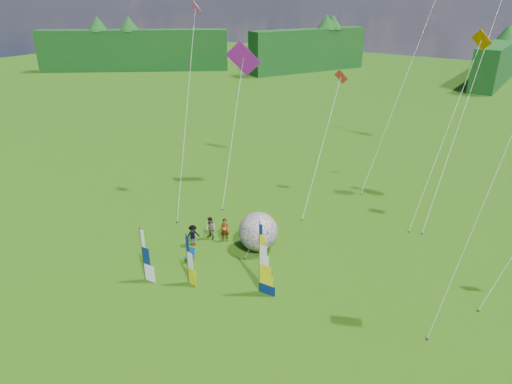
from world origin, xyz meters
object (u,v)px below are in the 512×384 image
Objects in this scene: feather_banner_main at (259,259)px; side_banner_far at (143,255)px; camp_chair at (190,255)px; kite_whale at (473,80)px; side_banner_left at (187,259)px; spectator_a at (225,230)px; spectator_b at (210,228)px; spectator_d at (256,231)px; bol_inflatable at (258,232)px; spectator_c at (193,235)px.

side_banner_far is (-6.38, -2.92, -0.50)m from feather_banner_main.
kite_whale is at bearing 42.58° from camp_chair.
side_banner_far reaches higher than side_banner_left.
spectator_a is 20.78m from kite_whale.
spectator_d is at bearing 37.49° from spectator_b.
side_banner_left is 0.95× the size of side_banner_far.
side_banner_far is 7.75m from bol_inflatable.
spectator_c is 4.33m from spectator_d.
kite_whale is (10.28, 19.70, 8.52)m from side_banner_left.
spectator_d is at bearing 123.09° from feather_banner_main.
spectator_b is at bearing -167.62° from bol_inflatable.
feather_banner_main is at bearing -15.64° from spectator_b.
kite_whale reaches higher than spectator_d.
feather_banner_main is 4.85m from bol_inflatable.
bol_inflatable is 2.79× the size of camp_chair.
feather_banner_main is at bearing 21.16° from side_banner_far.
bol_inflatable is (1.25, 5.56, -0.31)m from side_banner_left.
feather_banner_main is 0.22× the size of kite_whale.
spectator_d is at bearing 133.55° from bol_inflatable.
feather_banner_main is 5.83m from spectator_d.
feather_banner_main is 4.69× the size of camp_chair.
spectator_d is at bearing 64.70° from side_banner_far.
bol_inflatable is at bearing 40.44° from camp_chair.
feather_banner_main reaches higher than spectator_d.
side_banner_far is 1.91× the size of spectator_d.
spectator_b is at bearing 90.45° from camp_chair.
spectator_b is 1.75× the size of camp_chair.
bol_inflatable is 1.47× the size of spectator_d.
spectator_b is at bearing 3.90° from spectator_c.
feather_banner_main is 1.36× the size of side_banner_left.
spectator_a is at bearing 112.94° from side_banner_left.
spectator_d is at bearing -136.80° from kite_whale.
feather_banner_main is 5.73m from camp_chair.
kite_whale is (6.30, 18.03, 7.93)m from feather_banner_main.
spectator_b is at bearing 150.11° from feather_banner_main.
bol_inflatable is at bearing -19.22° from spectator_a.
spectator_d reaches higher than spectator_a.
side_banner_left is 0.16× the size of kite_whale.
kite_whale reaches higher than spectator_b.
feather_banner_main is 1.68× the size of bol_inflatable.
spectator_c is at bearing 95.44° from spectator_d.
spectator_a reaches higher than spectator_c.
spectator_b is at bearing 124.50° from side_banner_left.
side_banner_left is 1.81× the size of spectator_d.
feather_banner_main is at bearing -14.89° from camp_chair.
spectator_b is 21.61m from kite_whale.
spectator_a is 1.10× the size of spectator_c.
side_banner_far is at bearing -128.89° from spectator_a.
kite_whale is at bearing 60.79° from spectator_b.
side_banner_far is at bearing -158.71° from feather_banner_main.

